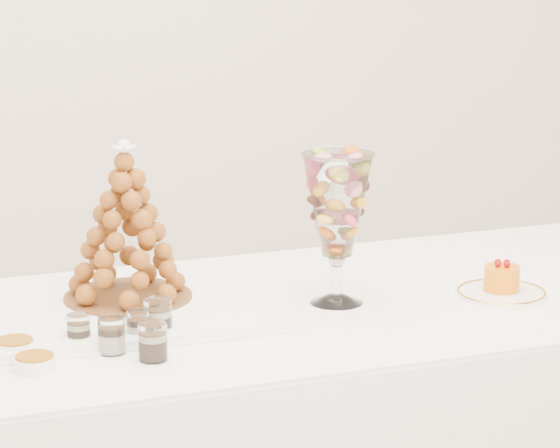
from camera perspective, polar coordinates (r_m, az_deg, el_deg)
name	(u,v)px	position (r m, az deg, el deg)	size (l,w,h in m)	color
lace_tray	(125,311)	(2.86, -6.70, -3.74)	(0.59, 0.44, 0.02)	white
macaron_vase	(337,207)	(2.87, 2.49, 0.75)	(0.15, 0.15, 0.33)	white
cake_plate	(501,294)	(3.02, 9.50, -2.97)	(0.21, 0.21, 0.01)	white
verrine_a	(79,330)	(2.68, -8.66, -4.53)	(0.05, 0.05, 0.06)	white
verrine_b	(138,326)	(2.69, -6.13, -4.38)	(0.05, 0.05, 0.06)	white
verrine_c	(158,318)	(2.71, -5.28, -4.03)	(0.06, 0.06, 0.08)	white
verrine_d	(112,335)	(2.63, -7.26, -4.77)	(0.05, 0.05, 0.07)	white
verrine_e	(153,342)	(2.58, -5.49, -5.06)	(0.06, 0.06, 0.08)	white
ramekin_back	(15,347)	(2.66, -11.34, -5.22)	(0.08, 0.08, 0.03)	white
ramekin_front	(35,363)	(2.57, -10.50, -5.91)	(0.08, 0.08, 0.03)	white
croquembouche	(126,222)	(2.87, -6.65, 0.08)	(0.28, 0.28, 0.35)	brown
mousse_cake	(502,278)	(3.02, 9.52, -2.30)	(0.08, 0.08, 0.07)	orange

